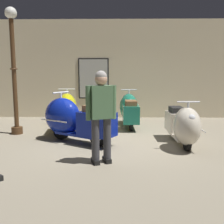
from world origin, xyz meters
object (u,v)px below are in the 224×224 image
Objects in this scene: scooter_0 at (66,110)px; scooter_3 at (183,125)px; lamppost at (14,66)px; visitor_1 at (101,111)px; scooter_2 at (129,109)px; scooter_1 at (72,119)px.

scooter_3 is at bearing -130.28° from scooter_0.
visitor_1 is (2.31, -2.18, -0.82)m from lamppost.
lamppost reaches higher than scooter_2.
scooter_3 is at bearing -15.27° from lamppost.
visitor_1 reaches higher than scooter_0.
scooter_1 is 1.17× the size of visitor_1.
scooter_2 is 3.40m from lamppost.
visitor_1 is (1.19, -3.02, 0.42)m from scooter_0.
scooter_3 is at bearing -78.50° from visitor_1.
scooter_3 is (1.04, -2.23, -0.03)m from scooter_2.
scooter_2 is at bearing -32.36° from visitor_1.
scooter_3 is 2.06m from visitor_1.
visitor_1 reaches higher than scooter_1.
scooter_0 is 1.87m from lamppost.
scooter_1 is 2.33m from scooter_2.
scooter_3 is at bearing -157.12° from scooter_1.
scooter_2 is at bearing -95.13° from scooter_1.
scooter_2 is 3.41m from visitor_1.
lamppost reaches higher than scooter_0.
lamppost is at bearing 110.35° from scooter_2.
scooter_0 is 1.05× the size of scooter_2.
visitor_1 is (-0.64, -3.32, 0.43)m from scooter_2.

